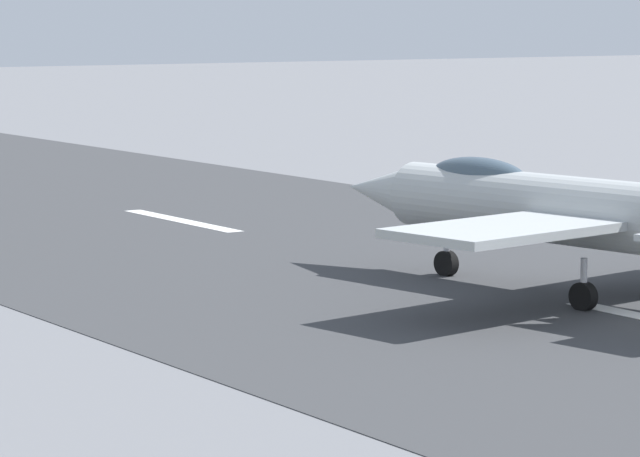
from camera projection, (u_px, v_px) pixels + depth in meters
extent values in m
cube|color=white|center=(181.00, 221.00, 63.57)|extent=(8.00, 0.70, 0.00)
cylinder|color=#AFB4B5|center=(571.00, 211.00, 46.53)|extent=(12.37, 3.67, 1.92)
cone|color=#AFB4B5|center=(381.00, 190.00, 52.07)|extent=(3.03, 2.02, 1.63)
ellipsoid|color=#3F5160|center=(478.00, 176.00, 48.98)|extent=(3.72, 1.61, 1.10)
cube|color=#AFB4B5|center=(503.00, 230.00, 43.23)|extent=(4.21, 6.26, 0.24)
cylinder|color=silver|center=(446.00, 253.00, 50.20)|extent=(0.18, 0.18, 1.40)
cylinder|color=black|center=(446.00, 263.00, 50.24)|extent=(0.80, 0.41, 0.76)
cylinder|color=silver|center=(584.00, 284.00, 44.35)|extent=(0.18, 0.18, 1.40)
cylinder|color=black|center=(583.00, 296.00, 44.39)|extent=(0.80, 0.41, 0.76)
cone|color=orange|center=(490.00, 197.00, 69.37)|extent=(0.44, 0.44, 0.55)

